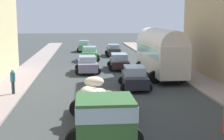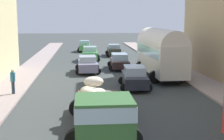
{
  "view_description": "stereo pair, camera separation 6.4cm",
  "coord_description": "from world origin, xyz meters",
  "px_view_note": "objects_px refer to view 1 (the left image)",
  "views": [
    {
      "loc": [
        -2.07,
        -2.63,
        5.11
      ],
      "look_at": [
        0.0,
        19.8,
        1.44
      ],
      "focal_mm": 52.02,
      "sensor_mm": 36.0,
      "label": 1
    },
    {
      "loc": [
        -2.0,
        -2.64,
        5.11
      ],
      "look_at": [
        0.0,
        19.8,
        1.44
      ],
      "focal_mm": 52.02,
      "sensor_mm": 36.0,
      "label": 2
    }
  ],
  "objects_px": {
    "parked_bus_1": "(160,50)",
    "pedestrian_1": "(13,80)",
    "car_2": "(84,46)",
    "car_0": "(87,64)",
    "car_1": "(90,54)",
    "car_6": "(113,50)",
    "cargo_truck_0": "(102,111)",
    "car_5": "(119,61)",
    "car_4": "(134,77)"
  },
  "relations": [
    {
      "from": "parked_bus_1",
      "to": "pedestrian_1",
      "type": "bearing_deg",
      "value": -152.14
    },
    {
      "from": "parked_bus_1",
      "to": "car_2",
      "type": "distance_m",
      "value": 22.79
    },
    {
      "from": "car_0",
      "to": "car_1",
      "type": "relative_size",
      "value": 1.02
    },
    {
      "from": "car_6",
      "to": "car_2",
      "type": "bearing_deg",
      "value": 123.35
    },
    {
      "from": "cargo_truck_0",
      "to": "pedestrian_1",
      "type": "xyz_separation_m",
      "value": [
        -5.34,
        7.94,
        -0.13
      ]
    },
    {
      "from": "cargo_truck_0",
      "to": "car_5",
      "type": "height_order",
      "value": "cargo_truck_0"
    },
    {
      "from": "car_6",
      "to": "car_1",
      "type": "bearing_deg",
      "value": -125.44
    },
    {
      "from": "car_4",
      "to": "pedestrian_1",
      "type": "bearing_deg",
      "value": -168.96
    },
    {
      "from": "car_1",
      "to": "car_2",
      "type": "xyz_separation_m",
      "value": [
        -0.58,
        10.53,
        -0.02
      ]
    },
    {
      "from": "parked_bus_1",
      "to": "car_4",
      "type": "relative_size",
      "value": 2.08
    },
    {
      "from": "cargo_truck_0",
      "to": "car_0",
      "type": "height_order",
      "value": "cargo_truck_0"
    },
    {
      "from": "car_0",
      "to": "car_1",
      "type": "bearing_deg",
      "value": 87.23
    },
    {
      "from": "parked_bus_1",
      "to": "cargo_truck_0",
      "type": "distance_m",
      "value": 15.11
    },
    {
      "from": "cargo_truck_0",
      "to": "pedestrian_1",
      "type": "height_order",
      "value": "cargo_truck_0"
    },
    {
      "from": "parked_bus_1",
      "to": "car_6",
      "type": "distance_m",
      "value": 16.2
    },
    {
      "from": "car_1",
      "to": "parked_bus_1",
      "type": "bearing_deg",
      "value": -62.81
    },
    {
      "from": "car_2",
      "to": "car_5",
      "type": "xyz_separation_m",
      "value": [
        3.36,
        -17.19,
        -0.05
      ]
    },
    {
      "from": "car_2",
      "to": "car_6",
      "type": "relative_size",
      "value": 0.89
    },
    {
      "from": "cargo_truck_0",
      "to": "car_5",
      "type": "bearing_deg",
      "value": 81.21
    },
    {
      "from": "car_2",
      "to": "cargo_truck_0",
      "type": "bearing_deg",
      "value": -89.2
    },
    {
      "from": "parked_bus_1",
      "to": "cargo_truck_0",
      "type": "xyz_separation_m",
      "value": [
        -5.88,
        -13.88,
        -1.15
      ]
    },
    {
      "from": "car_5",
      "to": "pedestrian_1",
      "type": "bearing_deg",
      "value": -127.82
    },
    {
      "from": "car_2",
      "to": "pedestrian_1",
      "type": "xyz_separation_m",
      "value": [
        -4.84,
        -27.76,
        0.2
      ]
    },
    {
      "from": "car_0",
      "to": "car_1",
      "type": "distance_m",
      "value": 8.46
    },
    {
      "from": "parked_bus_1",
      "to": "car_1",
      "type": "bearing_deg",
      "value": 117.19
    },
    {
      "from": "car_0",
      "to": "car_1",
      "type": "xyz_separation_m",
      "value": [
        0.41,
        8.45,
        0.06
      ]
    },
    {
      "from": "car_5",
      "to": "car_6",
      "type": "bearing_deg",
      "value": 87.39
    },
    {
      "from": "car_6",
      "to": "parked_bus_1",
      "type": "bearing_deg",
      "value": -81.08
    },
    {
      "from": "parked_bus_1",
      "to": "pedestrian_1",
      "type": "xyz_separation_m",
      "value": [
        -11.22,
        -5.93,
        -1.28
      ]
    },
    {
      "from": "car_6",
      "to": "pedestrian_1",
      "type": "height_order",
      "value": "pedestrian_1"
    },
    {
      "from": "car_5",
      "to": "parked_bus_1",
      "type": "bearing_deg",
      "value": -56.99
    },
    {
      "from": "car_0",
      "to": "car_2",
      "type": "bearing_deg",
      "value": 90.5
    },
    {
      "from": "car_4",
      "to": "car_2",
      "type": "bearing_deg",
      "value": 97.55
    },
    {
      "from": "car_5",
      "to": "pedestrian_1",
      "type": "xyz_separation_m",
      "value": [
        -8.21,
        -10.57,
        0.25
      ]
    },
    {
      "from": "parked_bus_1",
      "to": "car_6",
      "type": "bearing_deg",
      "value": 98.92
    },
    {
      "from": "car_2",
      "to": "parked_bus_1",
      "type": "bearing_deg",
      "value": -73.71
    },
    {
      "from": "car_1",
      "to": "car_6",
      "type": "relative_size",
      "value": 0.96
    },
    {
      "from": "car_1",
      "to": "pedestrian_1",
      "type": "relative_size",
      "value": 2.33
    },
    {
      "from": "car_4",
      "to": "car_1",
      "type": "bearing_deg",
      "value": 100.49
    },
    {
      "from": "cargo_truck_0",
      "to": "car_2",
      "type": "distance_m",
      "value": 35.71
    },
    {
      "from": "car_0",
      "to": "car_5",
      "type": "bearing_deg",
      "value": 29.34
    },
    {
      "from": "car_2",
      "to": "car_5",
      "type": "bearing_deg",
      "value": -78.93
    },
    {
      "from": "car_1",
      "to": "car_4",
      "type": "height_order",
      "value": "car_1"
    },
    {
      "from": "pedestrian_1",
      "to": "car_6",
      "type": "bearing_deg",
      "value": 68.25
    },
    {
      "from": "car_1",
      "to": "car_5",
      "type": "distance_m",
      "value": 7.21
    },
    {
      "from": "cargo_truck_0",
      "to": "car_6",
      "type": "relative_size",
      "value": 1.76
    },
    {
      "from": "parked_bus_1",
      "to": "car_4",
      "type": "bearing_deg",
      "value": -124.06
    },
    {
      "from": "pedestrian_1",
      "to": "cargo_truck_0",
      "type": "bearing_deg",
      "value": -56.08
    },
    {
      "from": "cargo_truck_0",
      "to": "car_2",
      "type": "relative_size",
      "value": 1.99
    },
    {
      "from": "car_1",
      "to": "car_5",
      "type": "xyz_separation_m",
      "value": [
        2.79,
        -6.65,
        -0.07
      ]
    }
  ]
}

